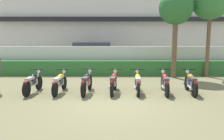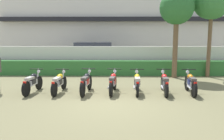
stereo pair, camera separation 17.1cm
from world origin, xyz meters
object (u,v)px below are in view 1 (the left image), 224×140
object	(u,v)px
motorcycle_in_row_1	(59,83)
motorcycle_in_row_6	(190,83)
tree_far_side	(210,2)
motorcycle_in_row_2	(86,82)
motorcycle_in_row_4	(137,82)
tree_near_inspector	(175,9)
motorcycle_in_row_0	(32,83)
motorcycle_in_row_3	(113,82)
parked_car	(93,55)
motorcycle_in_row_5	(164,83)

from	to	relation	value
motorcycle_in_row_1	motorcycle_in_row_6	bearing A→B (deg)	-86.50
tree_far_side	motorcycle_in_row_2	bearing A→B (deg)	-148.74
motorcycle_in_row_2	motorcycle_in_row_4	bearing A→B (deg)	-82.92
tree_near_inspector	motorcycle_in_row_0	world-z (taller)	tree_near_inspector
tree_near_inspector	motorcycle_in_row_3	bearing A→B (deg)	-133.39
motorcycle_in_row_4	motorcycle_in_row_3	bearing A→B (deg)	93.80
parked_car	motorcycle_in_row_1	bearing A→B (deg)	-98.81
motorcycle_in_row_5	motorcycle_in_row_6	bearing A→B (deg)	-87.59
tree_far_side	motorcycle_in_row_5	distance (m)	6.42
motorcycle_in_row_1	motorcycle_in_row_0	bearing A→B (deg)	95.21
parked_car	tree_far_side	world-z (taller)	tree_far_side
motorcycle_in_row_1	motorcycle_in_row_5	distance (m)	4.37
parked_car	motorcycle_in_row_1	world-z (taller)	parked_car
parked_car	motorcycle_in_row_0	xyz separation A→B (m)	(-1.91, -8.01, -0.49)
tree_far_side	motorcycle_in_row_2	xyz separation A→B (m)	(-6.57, -3.98, -3.80)
motorcycle_in_row_3	motorcycle_in_row_2	bearing A→B (deg)	99.31
motorcycle_in_row_0	motorcycle_in_row_3	xyz separation A→B (m)	(3.35, 0.02, 0.01)
parked_car	tree_far_side	distance (m)	8.66
parked_car	motorcycle_in_row_3	size ratio (longest dim) A/B	2.51
motorcycle_in_row_0	motorcycle_in_row_2	size ratio (longest dim) A/B	0.95
motorcycle_in_row_4	motorcycle_in_row_5	size ratio (longest dim) A/B	0.96
motorcycle_in_row_1	motorcycle_in_row_6	size ratio (longest dim) A/B	1.03
motorcycle_in_row_5	tree_far_side	bearing A→B (deg)	-35.31
motorcycle_in_row_1	motorcycle_in_row_3	xyz separation A→B (m)	(2.24, 0.00, 0.01)
tree_far_side	motorcycle_in_row_4	distance (m)	7.06
motorcycle_in_row_2	motorcycle_in_row_5	bearing A→B (deg)	-83.95
motorcycle_in_row_5	motorcycle_in_row_6	distance (m)	1.06
parked_car	motorcycle_in_row_0	distance (m)	8.25
motorcycle_in_row_3	motorcycle_in_row_6	xyz separation A→B (m)	(3.19, -0.07, -0.00)
motorcycle_in_row_3	motorcycle_in_row_6	bearing A→B (deg)	-84.57
motorcycle_in_row_6	motorcycle_in_row_4	bearing A→B (deg)	92.40
tree_far_side	motorcycle_in_row_1	world-z (taller)	tree_far_side
motorcycle_in_row_4	motorcycle_in_row_1	bearing A→B (deg)	93.62
motorcycle_in_row_0	motorcycle_in_row_4	bearing A→B (deg)	-84.97
motorcycle_in_row_6	motorcycle_in_row_1	bearing A→B (deg)	93.57
tree_near_inspector	motorcycle_in_row_1	size ratio (longest dim) A/B	2.59
motorcycle_in_row_4	motorcycle_in_row_6	world-z (taller)	motorcycle_in_row_6
motorcycle_in_row_5	parked_car	bearing A→B (deg)	28.77
motorcycle_in_row_0	motorcycle_in_row_3	bearing A→B (deg)	-84.96
parked_car	tree_far_side	bearing A→B (deg)	-33.54
motorcycle_in_row_6	motorcycle_in_row_5	bearing A→B (deg)	91.90
motorcycle_in_row_1	motorcycle_in_row_4	size ratio (longest dim) A/B	1.01
motorcycle_in_row_0	motorcycle_in_row_1	world-z (taller)	motorcycle_in_row_0
parked_car	motorcycle_in_row_5	size ratio (longest dim) A/B	2.39
motorcycle_in_row_1	motorcycle_in_row_2	distance (m)	1.14
tree_near_inspector	motorcycle_in_row_3	world-z (taller)	tree_near_inspector
parked_car	motorcycle_in_row_2	bearing A→B (deg)	-90.71
tree_near_inspector	motorcycle_in_row_0	bearing A→B (deg)	-151.62
parked_car	tree_near_inspector	size ratio (longest dim) A/B	0.95
motorcycle_in_row_0	motorcycle_in_row_2	distance (m)	2.24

